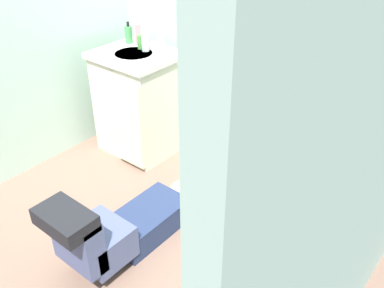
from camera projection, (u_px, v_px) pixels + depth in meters
ground_plane at (149, 229)px, 2.72m from camera, size 2.84×3.06×0.04m
wall_back at (252, 4)px, 2.78m from camera, size 2.50×0.08×2.40m
wall_left at (3, 7)px, 2.72m from camera, size 0.08×2.06×2.40m
toilet at (324, 172)px, 2.60m from camera, size 0.36×0.46×0.75m
vanity_cabinet at (139, 102)px, 3.31m from camera, size 0.60×0.53×0.82m
faucet at (148, 41)px, 3.17m from camera, size 0.02×0.02×0.10m
person_plumber at (124, 225)px, 2.47m from camera, size 0.39×1.06×0.52m
tissue_box at (336, 101)px, 2.45m from camera, size 0.22×0.11×0.10m
soap_dispenser at (129, 34)px, 3.25m from camera, size 0.06×0.06×0.17m
bottle_pink at (138, 34)px, 3.20m from camera, size 0.05×0.05×0.17m
bottle_green at (140, 42)px, 3.14m from camera, size 0.05×0.05×0.10m
bottle_clear at (145, 40)px, 3.09m from camera, size 0.06×0.06×0.16m
bottle_white at (160, 43)px, 3.12m from camera, size 0.06×0.06×0.11m
paper_towel_roll at (252, 209)px, 2.68m from camera, size 0.11×0.11×0.24m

